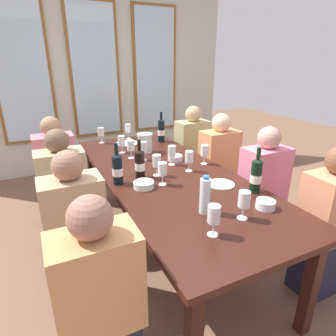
{
  "coord_description": "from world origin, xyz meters",
  "views": [
    {
      "loc": [
        -0.93,
        -1.96,
        1.61
      ],
      "look_at": [
        0.0,
        -0.04,
        0.79
      ],
      "focal_mm": 30.21,
      "sensor_mm": 36.0,
      "label": 1
    }
  ],
  "objects_px": {
    "wine_glass_5": "(131,146)",
    "white_plate_1": "(221,184)",
    "tasting_bowl_1": "(265,204)",
    "wine_glass_7": "(172,152)",
    "wine_glass_10": "(128,129)",
    "wine_glass_4": "(162,170)",
    "wine_glass_2": "(214,216)",
    "seated_person_3": "(218,168)",
    "wine_bottle_1": "(256,175)",
    "water_bottle": "(205,196)",
    "wine_glass_11": "(143,148)",
    "wine_bottle_2": "(140,164)",
    "wine_glass_3": "(204,151)",
    "metal_pitcher": "(145,143)",
    "seated_person_0": "(58,174)",
    "seated_person_1": "(192,154)",
    "tasting_bowl_2": "(175,158)",
    "seated_person_2": "(65,197)",
    "dining_table": "(166,179)",
    "tasting_bowl_0": "(144,185)",
    "seated_person_5": "(326,227)",
    "wine_glass_9": "(121,141)",
    "seated_person_4": "(100,310)",
    "wine_glass_1": "(244,200)",
    "seated_person_7": "(262,192)",
    "seated_person_6": "(77,235)",
    "wine_bottle_3": "(117,169)",
    "wine_bottle_0": "(161,130)",
    "white_plate_0": "(127,143)",
    "wine_glass_6": "(157,162)"
  },
  "relations": [
    {
      "from": "tasting_bowl_2",
      "to": "wine_glass_2",
      "type": "xyz_separation_m",
      "value": [
        -0.37,
        -1.15,
        0.09
      ]
    },
    {
      "from": "wine_glass_4",
      "to": "wine_glass_11",
      "type": "distance_m",
      "value": 0.59
    },
    {
      "from": "seated_person_0",
      "to": "seated_person_6",
      "type": "distance_m",
      "value": 1.19
    },
    {
      "from": "wine_glass_4",
      "to": "wine_glass_10",
      "type": "xyz_separation_m",
      "value": [
        0.19,
        1.37,
        0.0
      ]
    },
    {
      "from": "white_plate_1",
      "to": "wine_glass_3",
      "type": "height_order",
      "value": "wine_glass_3"
    },
    {
      "from": "wine_bottle_2",
      "to": "seated_person_7",
      "type": "distance_m",
      "value": 1.11
    },
    {
      "from": "wine_glass_3",
      "to": "seated_person_3",
      "type": "distance_m",
      "value": 0.6
    },
    {
      "from": "seated_person_0",
      "to": "seated_person_4",
      "type": "bearing_deg",
      "value": -90.0
    },
    {
      "from": "wine_bottle_1",
      "to": "seated_person_6",
      "type": "relative_size",
      "value": 0.29
    },
    {
      "from": "tasting_bowl_0",
      "to": "wine_glass_3",
      "type": "distance_m",
      "value": 0.71
    },
    {
      "from": "wine_glass_2",
      "to": "wine_glass_6",
      "type": "height_order",
      "value": "same"
    },
    {
      "from": "metal_pitcher",
      "to": "wine_glass_11",
      "type": "bearing_deg",
      "value": -114.34
    },
    {
      "from": "seated_person_0",
      "to": "seated_person_6",
      "type": "bearing_deg",
      "value": -90.0
    },
    {
      "from": "dining_table",
      "to": "tasting_bowl_1",
      "type": "height_order",
      "value": "tasting_bowl_1"
    },
    {
      "from": "wine_glass_5",
      "to": "white_plate_1",
      "type": "bearing_deg",
      "value": -65.24
    },
    {
      "from": "wine_glass_7",
      "to": "tasting_bowl_2",
      "type": "bearing_deg",
      "value": 49.03
    },
    {
      "from": "white_plate_1",
      "to": "wine_glass_11",
      "type": "relative_size",
      "value": 1.15
    },
    {
      "from": "wine_bottle_2",
      "to": "wine_glass_3",
      "type": "distance_m",
      "value": 0.62
    },
    {
      "from": "wine_bottle_3",
      "to": "wine_glass_2",
      "type": "relative_size",
      "value": 1.8
    },
    {
      "from": "dining_table",
      "to": "wine_glass_2",
      "type": "xyz_separation_m",
      "value": [
        -0.16,
        -0.92,
        0.18
      ]
    },
    {
      "from": "wine_bottle_1",
      "to": "seated_person_5",
      "type": "height_order",
      "value": "seated_person_5"
    },
    {
      "from": "tasting_bowl_1",
      "to": "wine_glass_7",
      "type": "relative_size",
      "value": 0.69
    },
    {
      "from": "tasting_bowl_0",
      "to": "seated_person_5",
      "type": "distance_m",
      "value": 1.3
    },
    {
      "from": "wine_glass_9",
      "to": "seated_person_4",
      "type": "relative_size",
      "value": 0.16
    },
    {
      "from": "wine_bottle_1",
      "to": "water_bottle",
      "type": "bearing_deg",
      "value": -169.14
    },
    {
      "from": "white_plate_0",
      "to": "seated_person_4",
      "type": "relative_size",
      "value": 0.22
    },
    {
      "from": "dining_table",
      "to": "wine_glass_1",
      "type": "xyz_separation_m",
      "value": [
        0.09,
        -0.86,
        0.19
      ]
    },
    {
      "from": "tasting_bowl_0",
      "to": "water_bottle",
      "type": "relative_size",
      "value": 0.62
    },
    {
      "from": "wine_glass_2",
      "to": "seated_person_3",
      "type": "xyz_separation_m",
      "value": [
        0.94,
        1.26,
        -0.33
      ]
    },
    {
      "from": "wine_glass_7",
      "to": "seated_person_7",
      "type": "height_order",
      "value": "seated_person_7"
    },
    {
      "from": "metal_pitcher",
      "to": "wine_bottle_2",
      "type": "bearing_deg",
      "value": -114.77
    },
    {
      "from": "seated_person_7",
      "to": "wine_bottle_1",
      "type": "bearing_deg",
      "value": -142.29
    },
    {
      "from": "dining_table",
      "to": "seated_person_1",
      "type": "relative_size",
      "value": 2.24
    },
    {
      "from": "wine_bottle_0",
      "to": "seated_person_6",
      "type": "xyz_separation_m",
      "value": [
        -1.13,
        -1.14,
        -0.35
      ]
    },
    {
      "from": "wine_bottle_3",
      "to": "tasting_bowl_0",
      "type": "relative_size",
      "value": 2.1
    },
    {
      "from": "wine_glass_7",
      "to": "wine_glass_11",
      "type": "xyz_separation_m",
      "value": [
        -0.18,
        0.23,
        -0.0
      ]
    },
    {
      "from": "seated_person_7",
      "to": "wine_bottle_2",
      "type": "bearing_deg",
      "value": 163.72
    },
    {
      "from": "tasting_bowl_2",
      "to": "seated_person_4",
      "type": "relative_size",
      "value": 0.12
    },
    {
      "from": "seated_person_0",
      "to": "seated_person_2",
      "type": "relative_size",
      "value": 1.0
    },
    {
      "from": "tasting_bowl_1",
      "to": "wine_glass_10",
      "type": "distance_m",
      "value": 1.99
    },
    {
      "from": "seated_person_7",
      "to": "metal_pitcher",
      "type": "bearing_deg",
      "value": 129.47
    },
    {
      "from": "wine_glass_4",
      "to": "wine_glass_10",
      "type": "bearing_deg",
      "value": 82.05
    },
    {
      "from": "wine_glass_1",
      "to": "wine_glass_7",
      "type": "distance_m",
      "value": 0.99
    },
    {
      "from": "wine_bottle_0",
      "to": "seated_person_3",
      "type": "relative_size",
      "value": 0.3
    },
    {
      "from": "dining_table",
      "to": "seated_person_7",
      "type": "distance_m",
      "value": 0.85
    },
    {
      "from": "tasting_bowl_0",
      "to": "metal_pitcher",
      "type": "bearing_deg",
      "value": 67.87
    },
    {
      "from": "metal_pitcher",
      "to": "wine_glass_4",
      "type": "distance_m",
      "value": 0.82
    },
    {
      "from": "white_plate_1",
      "to": "wine_glass_4",
      "type": "distance_m",
      "value": 0.45
    },
    {
      "from": "seated_person_0",
      "to": "seated_person_1",
      "type": "bearing_deg",
      "value": -0.84
    },
    {
      "from": "wine_bottle_2",
      "to": "seated_person_1",
      "type": "xyz_separation_m",
      "value": [
        1.01,
        0.91,
        -0.33
      ]
    }
  ]
}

